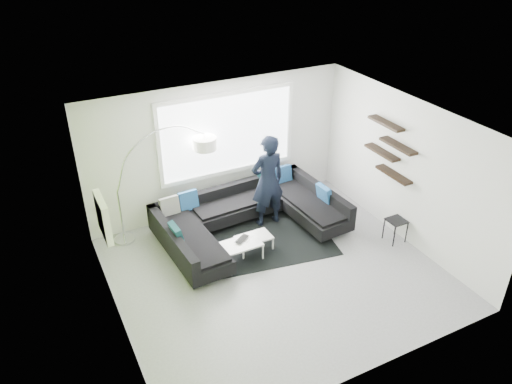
# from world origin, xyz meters

# --- Properties ---
(ground) EXTENTS (5.50, 5.50, 0.00)m
(ground) POSITION_xyz_m (0.00, 0.00, 0.00)
(ground) COLOR gray
(ground) RESTS_ON ground
(room_shell) EXTENTS (5.54, 5.04, 2.82)m
(room_shell) POSITION_xyz_m (0.04, 0.21, 1.81)
(room_shell) COLOR silver
(room_shell) RESTS_ON ground
(sectional_sofa) EXTENTS (3.62, 2.37, 0.75)m
(sectional_sofa) POSITION_xyz_m (0.15, 1.29, 0.33)
(sectional_sofa) COLOR black
(sectional_sofa) RESTS_ON ground
(rug) EXTENTS (2.74, 2.18, 0.01)m
(rug) POSITION_xyz_m (0.30, 0.96, 0.01)
(rug) COLOR black
(rug) RESTS_ON ground
(coffee_table) EXTENTS (1.06, 0.63, 0.34)m
(coffee_table) POSITION_xyz_m (-0.23, 0.71, 0.17)
(coffee_table) COLOR white
(coffee_table) RESTS_ON ground
(arc_lamp) EXTENTS (2.05, 0.67, 2.18)m
(arc_lamp) POSITION_xyz_m (-2.17, 2.20, 1.09)
(arc_lamp) COLOR silver
(arc_lamp) RESTS_ON ground
(side_table) EXTENTS (0.34, 0.34, 0.47)m
(side_table) POSITION_xyz_m (2.53, -0.18, 0.23)
(side_table) COLOR black
(side_table) RESTS_ON ground
(person) EXTENTS (0.71, 0.47, 1.95)m
(person) POSITION_xyz_m (0.62, 1.50, 0.97)
(person) COLOR black
(person) RESTS_ON ground
(laptop) EXTENTS (0.52, 0.51, 0.03)m
(laptop) POSITION_xyz_m (-0.29, 0.70, 0.36)
(laptop) COLOR black
(laptop) RESTS_ON coffee_table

